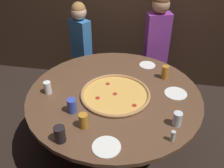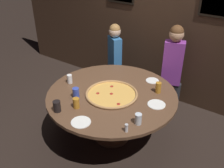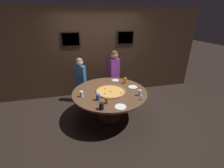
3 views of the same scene
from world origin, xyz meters
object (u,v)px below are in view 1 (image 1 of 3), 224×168
(white_plate_beside_cup, at_px, (176,93))
(diner_side_left, at_px, (157,42))
(white_plate_near_front, at_px, (106,147))
(drink_cup_far_right, at_px, (48,88))
(dining_table, at_px, (114,102))
(drink_cup_centre_back, at_px, (72,106))
(giant_pizza, at_px, (115,94))
(condiment_shaker, at_px, (173,136))
(drink_cup_by_shaker, at_px, (60,134))
(white_plate_right_side, at_px, (147,65))
(diner_side_right, at_px, (81,45))
(drink_cup_near_left, at_px, (165,72))
(drink_cup_far_left, at_px, (177,119))
(drink_cup_beside_pizza, at_px, (83,121))

(white_plate_beside_cup, xyz_separation_m, diner_side_left, (-0.22, 1.01, 0.08))
(white_plate_near_front, distance_m, white_plate_beside_cup, 0.96)
(drink_cup_far_right, bearing_deg, white_plate_near_front, -39.50)
(white_plate_beside_cup, distance_m, diner_side_left, 1.03)
(dining_table, relative_size, drink_cup_far_right, 13.52)
(drink_cup_centre_back, bearing_deg, giant_pizza, 42.36)
(giant_pizza, bearing_deg, white_plate_near_front, -86.28)
(condiment_shaker, bearing_deg, drink_cup_by_shaker, -169.84)
(white_plate_right_side, distance_m, diner_side_right, 0.99)
(white_plate_near_front, bearing_deg, condiment_shaker, 17.78)
(white_plate_near_front, distance_m, condiment_shaker, 0.52)
(white_plate_near_front, xyz_separation_m, diner_side_right, (-0.68, 1.68, 0.01))
(drink_cup_by_shaker, relative_size, white_plate_beside_cup, 0.62)
(dining_table, height_order, drink_cup_near_left, drink_cup_near_left)
(condiment_shaker, bearing_deg, white_plate_right_side, 103.15)
(dining_table, distance_m, drink_cup_far_right, 0.68)
(dining_table, relative_size, condiment_shaker, 17.81)
(drink_cup_far_right, height_order, condiment_shaker, drink_cup_far_right)
(drink_cup_far_right, bearing_deg, drink_cup_near_left, 23.02)
(drink_cup_centre_back, relative_size, diner_side_right, 0.10)
(drink_cup_far_right, distance_m, white_plate_right_side, 1.18)
(drink_cup_far_left, height_order, white_plate_beside_cup, drink_cup_far_left)
(giant_pizza, height_order, white_plate_right_side, giant_pizza)
(drink_cup_by_shaker, height_order, diner_side_left, diner_side_left)
(giant_pizza, xyz_separation_m, drink_cup_far_left, (0.58, -0.32, 0.05))
(giant_pizza, bearing_deg, white_plate_beside_cup, 12.31)
(white_plate_right_side, bearing_deg, white_plate_beside_cup, -58.49)
(white_plate_near_front, distance_m, white_plate_right_side, 1.32)
(dining_table, xyz_separation_m, drink_cup_far_left, (0.60, -0.35, 0.18))
(drink_cup_far_right, height_order, white_plate_right_side, drink_cup_far_right)
(diner_side_left, bearing_deg, drink_cup_by_shaker, 50.13)
(drink_cup_centre_back, distance_m, drink_cup_by_shaker, 0.35)
(white_plate_beside_cup, bearing_deg, white_plate_right_side, 121.51)
(drink_cup_far_right, xyz_separation_m, white_plate_beside_cup, (1.25, 0.21, -0.06))
(drink_cup_beside_pizza, distance_m, drink_cup_far_right, 0.62)
(white_plate_near_front, bearing_deg, diner_side_right, 112.16)
(white_plate_near_front, bearing_deg, drink_cup_near_left, 68.01)
(giant_pizza, distance_m, drink_cup_far_right, 0.67)
(drink_cup_near_left, bearing_deg, white_plate_near_front, -111.99)
(drink_cup_far_left, bearing_deg, drink_cup_centre_back, 179.49)
(giant_pizza, xyz_separation_m, drink_cup_centre_back, (-0.34, -0.31, 0.05))
(drink_cup_near_left, height_order, white_plate_near_front, drink_cup_near_left)
(drink_cup_near_left, height_order, condiment_shaker, drink_cup_near_left)
(drink_cup_far_left, relative_size, white_plate_near_front, 0.58)
(giant_pizza, bearing_deg, drink_cup_far_right, -172.91)
(white_plate_beside_cup, bearing_deg, diner_side_left, 102.55)
(giant_pizza, bearing_deg, drink_cup_centre_back, -137.64)
(white_plate_right_side, xyz_separation_m, condiment_shaker, (0.27, -1.14, 0.05))
(diner_side_left, bearing_deg, condiment_shaker, 77.29)
(giant_pizza, distance_m, condiment_shaker, 0.74)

